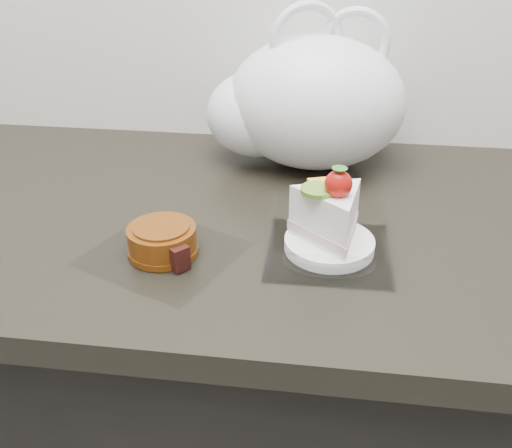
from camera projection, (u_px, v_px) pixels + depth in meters
counter at (245, 416)px, 1.09m from camera, size 2.04×0.64×0.90m
cake_tray at (330, 230)px, 0.75m from camera, size 0.16×0.16×0.13m
mooncake_wrap at (163, 243)px, 0.75m from camera, size 0.23×0.23×0.04m
plastic_bag at (304, 104)px, 0.97m from camera, size 0.37×0.29×0.28m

